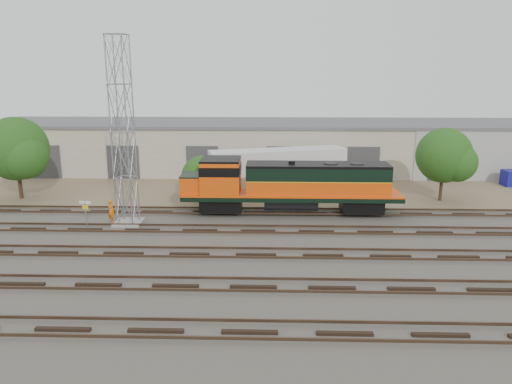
{
  "coord_description": "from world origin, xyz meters",
  "views": [
    {
      "loc": [
        0.83,
        -31.0,
        10.92
      ],
      "look_at": [
        -0.21,
        4.0,
        2.2
      ],
      "focal_mm": 35.0,
      "sensor_mm": 36.0,
      "label": 1
    }
  ],
  "objects_px": {
    "locomotive": "(287,184)",
    "signal_tower": "(123,136)",
    "semi_trailer": "(281,165)",
    "worker": "(111,211)"
  },
  "relations": [
    {
      "from": "signal_tower",
      "to": "semi_trailer",
      "type": "relative_size",
      "value": 1.04
    },
    {
      "from": "semi_trailer",
      "to": "worker",
      "type": "bearing_deg",
      "value": -157.89
    },
    {
      "from": "signal_tower",
      "to": "semi_trailer",
      "type": "height_order",
      "value": "signal_tower"
    },
    {
      "from": "locomotive",
      "to": "semi_trailer",
      "type": "height_order",
      "value": "locomotive"
    },
    {
      "from": "locomotive",
      "to": "worker",
      "type": "bearing_deg",
      "value": -168.89
    },
    {
      "from": "locomotive",
      "to": "semi_trailer",
      "type": "xyz_separation_m",
      "value": [
        -0.34,
        7.55,
        0.09
      ]
    },
    {
      "from": "locomotive",
      "to": "signal_tower",
      "type": "xyz_separation_m",
      "value": [
        -11.51,
        -2.97,
        4.08
      ]
    },
    {
      "from": "signal_tower",
      "to": "worker",
      "type": "xyz_separation_m",
      "value": [
        -1.37,
        0.44,
        -5.56
      ]
    },
    {
      "from": "worker",
      "to": "semi_trailer",
      "type": "distance_m",
      "value": 16.16
    },
    {
      "from": "worker",
      "to": "semi_trailer",
      "type": "bearing_deg",
      "value": -106.26
    }
  ]
}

